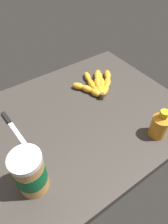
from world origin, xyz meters
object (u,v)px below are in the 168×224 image
at_px(honey_bottle, 160,125).
at_px(banana_bunch, 98,84).
at_px(peanut_butter_jar, 30,173).
at_px(butter_knife, 11,125).

bearing_deg(honey_bottle, banana_bunch, 91.04).
relative_size(banana_bunch, peanut_butter_jar, 1.47).
xyz_separation_m(peanut_butter_jar, butter_knife, (0.03, 0.29, -0.08)).
height_order(banana_bunch, butter_knife, banana_bunch).
distance_m(peanut_butter_jar, honey_bottle, 0.49).
distance_m(honey_bottle, butter_knife, 0.59).
height_order(peanut_butter_jar, honey_bottle, peanut_butter_jar).
bearing_deg(butter_knife, banana_bunch, 0.05).
height_order(peanut_butter_jar, butter_knife, peanut_butter_jar).
bearing_deg(peanut_butter_jar, banana_bunch, 31.14).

